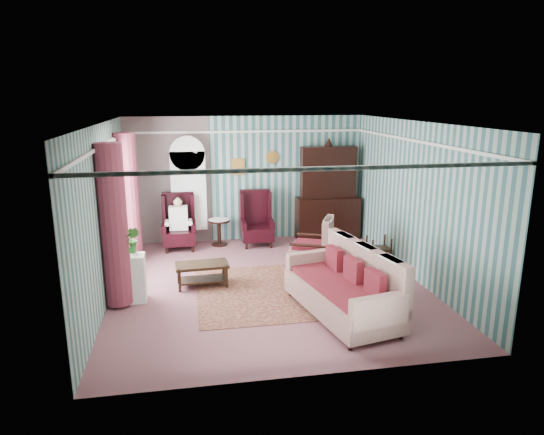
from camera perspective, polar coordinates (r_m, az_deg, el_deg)
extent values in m
plane|color=#874E52|center=(8.89, -0.43, -7.92)|extent=(6.00, 6.00, 0.00)
cube|color=#356160|center=(11.37, -2.99, 4.53)|extent=(5.50, 0.02, 2.90)
cube|color=#356160|center=(5.64, 4.70, -5.46)|extent=(5.50, 0.02, 2.90)
cube|color=#356160|center=(8.46, -19.14, 0.43)|extent=(0.02, 6.00, 2.90)
cube|color=#356160|center=(9.31, 16.49, 1.84)|extent=(0.02, 6.00, 2.90)
cube|color=silver|center=(8.26, -0.46, 11.08)|extent=(5.50, 6.00, 0.02)
cube|color=#994D64|center=(11.29, -12.11, 4.17)|extent=(1.90, 0.01, 2.90)
cube|color=silver|center=(8.28, -0.46, 8.67)|extent=(5.50, 6.00, 0.05)
cube|color=white|center=(9.01, -18.44, 1.95)|extent=(0.04, 1.50, 1.90)
cylinder|color=brown|center=(8.02, -18.15, -0.94)|extent=(0.44, 0.44, 2.60)
cylinder|color=brown|center=(10.05, -16.58, 2.11)|extent=(0.44, 0.44, 2.60)
cube|color=#BF7D33|center=(11.28, -4.00, 5.98)|extent=(0.30, 0.03, 0.38)
cube|color=white|center=(11.19, -9.74, 2.47)|extent=(0.80, 0.28, 2.24)
cube|color=black|center=(11.54, 6.62, 3.23)|extent=(1.50, 0.56, 2.36)
cube|color=black|center=(10.92, -10.92, -0.53)|extent=(0.76, 0.80, 1.25)
cube|color=black|center=(11.03, -1.80, -0.14)|extent=(0.76, 0.80, 1.25)
cylinder|color=black|center=(11.17, -6.22, -1.75)|extent=(0.50, 0.50, 0.60)
cube|color=black|center=(10.28, 12.43, -3.58)|extent=(0.45, 0.38, 0.54)
cube|color=silver|center=(8.42, -16.51, -6.89)|extent=(0.55, 0.35, 0.80)
cube|color=#501A22|center=(8.67, 1.89, -8.48)|extent=(3.20, 2.60, 0.01)
cube|color=beige|center=(7.63, 8.18, -8.28)|extent=(1.34, 2.36, 0.90)
cube|color=beige|center=(9.58, 4.62, -3.51)|extent=(1.00, 1.08, 0.89)
cube|color=black|center=(8.87, -8.20, -6.67)|extent=(0.96, 0.55, 0.42)
imported|color=#25581B|center=(8.10, -17.05, -3.13)|extent=(0.43, 0.38, 0.45)
imported|color=#194C17|center=(8.36, -16.11, -2.52)|extent=(0.31, 0.28, 0.45)
imported|color=#204816|center=(8.28, -17.29, -3.02)|extent=(0.24, 0.24, 0.37)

